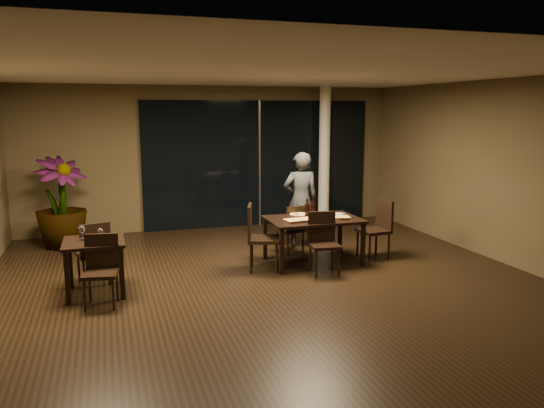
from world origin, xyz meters
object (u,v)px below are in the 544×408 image
Objects in this scene: chair_main_right at (378,226)px; chair_main_near at (323,239)px; chair_side_far at (94,250)px; bottle_c at (313,208)px; bottle_b at (313,209)px; main_table at (313,223)px; side_table at (94,250)px; chair_side_near at (101,266)px; diner at (301,200)px; chair_main_far at (293,227)px; bottle_a at (307,208)px; chair_main_left at (258,234)px; potted_plant at (61,202)px.

chair_main_near is at bearing -72.73° from chair_main_right.
bottle_c is at bearing 169.05° from chair_side_far.
bottle_b is (0.06, 0.57, 0.37)m from chair_main_near.
main_table is 3.44m from side_table.
bottle_b is at bearing 68.95° from main_table.
side_table is 0.47m from chair_side_near.
chair_side_far is at bearing 91.89° from side_table.
chair_main_right is 1.51m from diner.
chair_main_far is 0.72m from bottle_c.
bottle_c reaches higher than side_table.
chair_side_near is (-3.27, -0.41, -0.02)m from chair_main_near.
side_table is at bearing -170.44° from bottle_c.
chair_main_near is 2.98× the size of bottle_a.
chair_side_far is (-4.59, -0.07, -0.04)m from chair_main_right.
chair_main_right is 3.15× the size of bottle_a.
chair_main_far is at bearing -122.36° from chair_main_right.
chair_main_left is at bearing 25.07° from chair_main_far.
potted_plant is 5.26× the size of bottle_a.
chair_main_near is at bearing -96.73° from chair_main_left.
chair_side_near is at bearing -83.63° from chair_main_right.
chair_side_far is 2.56m from potted_plant.
side_table is (-3.40, -0.50, -0.05)m from main_table.
diner is (0.18, 1.06, 0.20)m from main_table.
chair_side_near is 3.41m from potted_plant.
chair_side_near is 3.18× the size of bottle_b.
chair_main_far is 0.93× the size of chair_side_far.
main_table is at bearing 25.49° from chair_side_near.
side_table is 3.91m from diner.
bottle_a reaches higher than main_table.
diner is (0.23, 1.60, 0.35)m from chair_main_near.
chair_side_far is at bearing -177.06° from bottle_c.
main_table is 4.63× the size of bottle_c.
main_table is 5.22× the size of bottle_b.
chair_main_far is 2.67× the size of bottle_c.
bottle_a reaches higher than side_table.
chair_side_far is 3.47m from bottle_c.
chair_main_right is at bearing -5.26° from bottle_a.
diner reaches higher than bottle_a.
chair_main_near is 0.95× the size of chair_main_right.
bottle_c is at bearing 72.29° from bottle_b.
bottle_a is (-0.03, 0.62, 0.38)m from chair_main_near.
bottle_b is (0.14, -0.60, 0.41)m from chair_main_far.
bottle_c is at bearing 70.74° from main_table.
bottle_b is (3.41, 0.54, 0.27)m from side_table.
potted_plant is (-4.19, 1.31, -0.04)m from diner.
potted_plant is at bearing -120.08° from chair_main_right.
potted_plant reaches higher than chair_side_near.
potted_plant is 4.64m from bottle_c.
side_table is 3.47m from bottle_b.
potted_plant reaches higher than chair_main_right.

